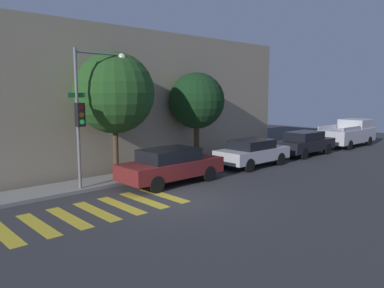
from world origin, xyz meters
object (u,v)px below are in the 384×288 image
(sedan_middle, at_px, (252,152))
(sedan_far_end, at_px, (305,143))
(pickup_truck, at_px, (349,133))
(tree_near_corner, at_px, (114,93))
(tree_midblock, at_px, (197,101))
(sedan_near_corner, at_px, (171,165))
(traffic_light_pole, at_px, (89,100))

(sedan_middle, height_order, sedan_far_end, sedan_far_end)
(sedan_middle, height_order, pickup_truck, pickup_truck)
(tree_near_corner, relative_size, tree_midblock, 1.14)
(tree_midblock, bearing_deg, tree_near_corner, 180.00)
(sedan_middle, relative_size, tree_midblock, 0.87)
(sedan_near_corner, relative_size, sedan_far_end, 1.03)
(traffic_light_pole, xyz_separation_m, sedan_near_corner, (3.02, -1.27, -2.78))
(sedan_middle, distance_m, pickup_truck, 11.41)
(traffic_light_pole, bearing_deg, sedan_far_end, -5.23)
(tree_near_corner, bearing_deg, pickup_truck, -6.88)
(sedan_near_corner, distance_m, sedan_far_end, 10.87)
(traffic_light_pole, distance_m, sedan_far_end, 14.23)
(sedan_far_end, relative_size, pickup_truck, 0.87)
(pickup_truck, distance_m, tree_near_corner, 18.71)
(traffic_light_pole, height_order, tree_near_corner, tree_near_corner)
(sedan_near_corner, xyz_separation_m, tree_near_corner, (-1.34, 2.22, 3.07))
(traffic_light_pole, xyz_separation_m, pickup_truck, (20.04, -1.27, -2.61))
(sedan_middle, distance_m, tree_near_corner, 7.93)
(traffic_light_pole, relative_size, pickup_truck, 1.07)
(sedan_middle, bearing_deg, tree_midblock, 131.79)
(traffic_light_pole, xyz_separation_m, tree_near_corner, (1.68, 0.94, 0.29))
(sedan_middle, bearing_deg, pickup_truck, 0.00)
(sedan_far_end, bearing_deg, sedan_near_corner, 180.00)
(traffic_light_pole, relative_size, tree_midblock, 1.12)
(sedan_near_corner, distance_m, tree_midblock, 5.01)
(sedan_far_end, bearing_deg, tree_near_corner, 169.71)
(tree_near_corner, bearing_deg, sedan_far_end, -10.29)
(sedan_middle, bearing_deg, sedan_near_corner, 180.00)
(sedan_near_corner, bearing_deg, sedan_far_end, 0.00)
(sedan_near_corner, distance_m, tree_near_corner, 4.01)
(sedan_middle, height_order, tree_midblock, tree_midblock)
(sedan_near_corner, bearing_deg, sedan_middle, 0.00)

